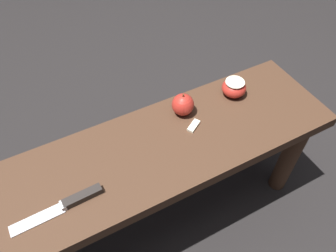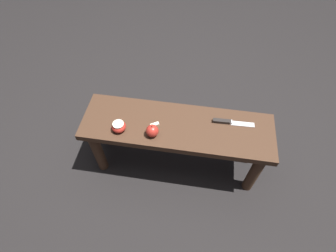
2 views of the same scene
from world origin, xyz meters
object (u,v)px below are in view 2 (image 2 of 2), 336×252
at_px(knife, 227,122).
at_px(wooden_bench, 177,134).
at_px(apple_whole, 152,131).
at_px(apple_cut, 119,127).

bearing_deg(knife, wooden_bench, -169.95).
xyz_separation_m(knife, apple_whole, (0.41, 0.15, 0.03)).
bearing_deg(apple_cut, apple_whole, 178.36).
distance_m(knife, apple_cut, 0.62).
bearing_deg(wooden_bench, apple_cut, 14.27).
relative_size(apple_whole, apple_cut, 0.98).
height_order(apple_whole, apple_cut, apple_whole).
xyz_separation_m(apple_whole, apple_cut, (0.19, -0.01, -0.01)).
relative_size(wooden_bench, knife, 4.64).
bearing_deg(apple_whole, apple_cut, -1.64).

